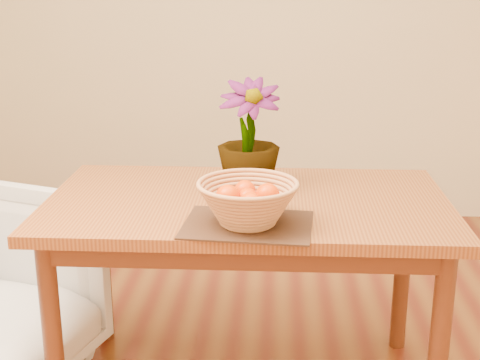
{
  "coord_description": "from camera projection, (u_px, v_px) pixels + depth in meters",
  "views": [
    {
      "loc": [
        0.09,
        -1.91,
        1.49
      ],
      "look_at": [
        -0.01,
        0.05,
        0.9
      ],
      "focal_mm": 50.0,
      "sensor_mm": 36.0,
      "label": 1
    }
  ],
  "objects": [
    {
      "name": "wicker_basket",
      "position": [
        248.0,
        204.0,
        2.06
      ],
      "size": [
        0.32,
        0.32,
        0.13
      ],
      "color": "#BF7D4F",
      "rests_on": "placemat"
    },
    {
      "name": "potted_plant",
      "position": [
        249.0,
        136.0,
        2.38
      ],
      "size": [
        0.24,
        0.24,
        0.4
      ],
      "primitive_type": "imported",
      "rotation": [
        0.0,
        0.0,
        0.07
      ],
      "color": "#174714",
      "rests_on": "table"
    },
    {
      "name": "table",
      "position": [
        247.0,
        222.0,
        2.36
      ],
      "size": [
        1.4,
        0.8,
        0.75
      ],
      "color": "brown",
      "rests_on": "floor"
    },
    {
      "name": "wall_back",
      "position": [
        262.0,
        2.0,
        4.02
      ],
      "size": [
        4.0,
        0.02,
        2.7
      ],
      "primitive_type": "cube",
      "color": "beige",
      "rests_on": "floor"
    },
    {
      "name": "placemat",
      "position": [
        248.0,
        225.0,
        2.08
      ],
      "size": [
        0.42,
        0.33,
        0.01
      ],
      "primitive_type": "cube",
      "rotation": [
        0.0,
        0.0,
        -0.09
      ],
      "color": "#392115",
      "rests_on": "table"
    },
    {
      "name": "orange_pile",
      "position": [
        248.0,
        197.0,
        2.05
      ],
      "size": [
        0.2,
        0.19,
        0.08
      ],
      "rotation": [
        0.0,
        0.0,
        -0.42
      ],
      "color": "#EF3203",
      "rests_on": "wicker_basket"
    }
  ]
}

